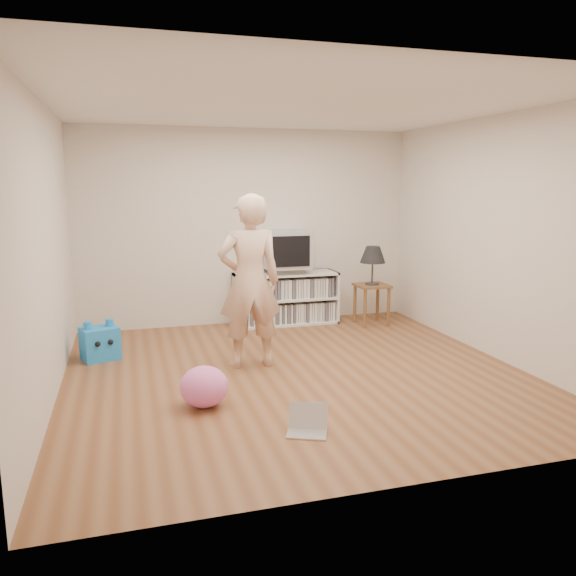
# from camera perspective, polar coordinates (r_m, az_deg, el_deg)

# --- Properties ---
(ground) EXTENTS (4.50, 4.50, 0.00)m
(ground) POSITION_cam_1_polar(r_m,az_deg,el_deg) (5.72, 0.85, -8.65)
(ground) COLOR brown
(ground) RESTS_ON ground
(walls) EXTENTS (4.52, 4.52, 2.60)m
(walls) POSITION_cam_1_polar(r_m,az_deg,el_deg) (5.43, 0.88, 4.42)
(walls) COLOR silver
(walls) RESTS_ON ground
(ceiling) EXTENTS (4.50, 4.50, 0.01)m
(ceiling) POSITION_cam_1_polar(r_m,az_deg,el_deg) (5.45, 0.92, 18.14)
(ceiling) COLOR white
(ceiling) RESTS_ON walls
(media_unit) EXTENTS (1.40, 0.45, 0.70)m
(media_unit) POSITION_cam_1_polar(r_m,az_deg,el_deg) (7.64, -0.25, -1.03)
(media_unit) COLOR white
(media_unit) RESTS_ON ground
(dvd_deck) EXTENTS (0.45, 0.35, 0.07)m
(dvd_deck) POSITION_cam_1_polar(r_m,az_deg,el_deg) (7.56, -0.22, 1.81)
(dvd_deck) COLOR gray
(dvd_deck) RESTS_ON media_unit
(crt_tv) EXTENTS (0.60, 0.53, 0.50)m
(crt_tv) POSITION_cam_1_polar(r_m,az_deg,el_deg) (7.52, -0.22, 3.96)
(crt_tv) COLOR #9E9EA3
(crt_tv) RESTS_ON dvd_deck
(side_table) EXTENTS (0.42, 0.42, 0.55)m
(side_table) POSITION_cam_1_polar(r_m,az_deg,el_deg) (7.65, 8.50, -0.63)
(side_table) COLOR brown
(side_table) RESTS_ON ground
(table_lamp) EXTENTS (0.34, 0.34, 0.52)m
(table_lamp) POSITION_cam_1_polar(r_m,az_deg,el_deg) (7.56, 8.61, 3.28)
(table_lamp) COLOR #333333
(table_lamp) RESTS_ON side_table
(person) EXTENTS (0.66, 0.44, 1.79)m
(person) POSITION_cam_1_polar(r_m,az_deg,el_deg) (5.74, -3.91, 0.62)
(person) COLOR beige
(person) RESTS_ON ground
(laptop) EXTENTS (0.37, 0.34, 0.21)m
(laptop) POSITION_cam_1_polar(r_m,az_deg,el_deg) (4.44, 2.00, -13.68)
(laptop) COLOR silver
(laptop) RESTS_ON ground
(playing_cards) EXTENTS (0.10, 0.11, 0.02)m
(playing_cards) POSITION_cam_1_polar(r_m,az_deg,el_deg) (4.92, 3.22, -11.79)
(playing_cards) COLOR #486EC0
(playing_cards) RESTS_ON ground
(plush_blue) EXTENTS (0.45, 0.40, 0.43)m
(plush_blue) POSITION_cam_1_polar(r_m,az_deg,el_deg) (6.44, -18.55, -5.30)
(plush_blue) COLOR #1C83DE
(plush_blue) RESTS_ON ground
(plush_pink) EXTENTS (0.48, 0.48, 0.35)m
(plush_pink) POSITION_cam_1_polar(r_m,az_deg,el_deg) (4.91, -8.53, -9.88)
(plush_pink) COLOR pink
(plush_pink) RESTS_ON ground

